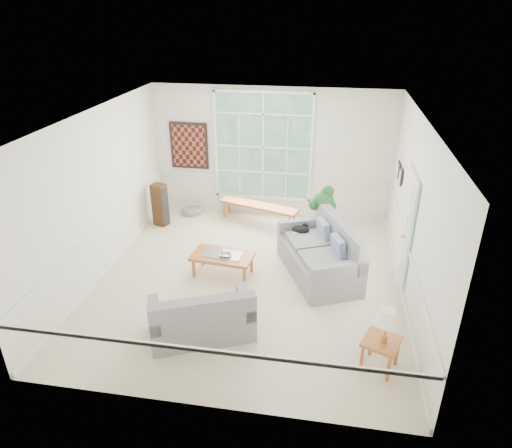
{
  "coord_description": "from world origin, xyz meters",
  "views": [
    {
      "loc": [
        1.31,
        -7.03,
        4.62
      ],
      "look_at": [
        0.1,
        0.2,
        1.05
      ],
      "focal_mm": 32.0,
      "sensor_mm": 36.0,
      "label": 1
    }
  ],
  "objects_px": {
    "loveseat_front": "(201,311)",
    "loveseat_right": "(319,250)",
    "side_table": "(380,354)",
    "coffee_table": "(223,264)",
    "end_table": "(322,234)"
  },
  "relations": [
    {
      "from": "loveseat_right",
      "to": "coffee_table",
      "type": "bearing_deg",
      "value": 165.58
    },
    {
      "from": "loveseat_right",
      "to": "side_table",
      "type": "distance_m",
      "value": 2.52
    },
    {
      "from": "end_table",
      "to": "side_table",
      "type": "relative_size",
      "value": 1.02
    },
    {
      "from": "loveseat_right",
      "to": "loveseat_front",
      "type": "relative_size",
      "value": 1.26
    },
    {
      "from": "loveseat_front",
      "to": "end_table",
      "type": "height_order",
      "value": "loveseat_front"
    },
    {
      "from": "loveseat_right",
      "to": "side_table",
      "type": "xyz_separation_m",
      "value": [
        0.96,
        -2.31,
        -0.29
      ]
    },
    {
      "from": "loveseat_front",
      "to": "coffee_table",
      "type": "xyz_separation_m",
      "value": [
        -0.08,
        1.73,
        -0.21
      ]
    },
    {
      "from": "coffee_table",
      "to": "side_table",
      "type": "distance_m",
      "value": 3.38
    },
    {
      "from": "loveseat_front",
      "to": "side_table",
      "type": "relative_size",
      "value": 3.23
    },
    {
      "from": "loveseat_right",
      "to": "side_table",
      "type": "bearing_deg",
      "value": -91.45
    },
    {
      "from": "coffee_table",
      "to": "end_table",
      "type": "bearing_deg",
      "value": 45.62
    },
    {
      "from": "loveseat_front",
      "to": "loveseat_right",
      "type": "bearing_deg",
      "value": 27.46
    },
    {
      "from": "side_table",
      "to": "loveseat_right",
      "type": "bearing_deg",
      "value": 112.47
    },
    {
      "from": "coffee_table",
      "to": "loveseat_front",
      "type": "bearing_deg",
      "value": -81.32
    },
    {
      "from": "loveseat_front",
      "to": "end_table",
      "type": "bearing_deg",
      "value": 38.98
    }
  ]
}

